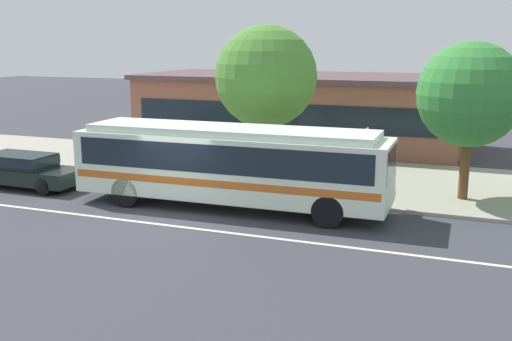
# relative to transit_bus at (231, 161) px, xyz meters

# --- Properties ---
(ground_plane) EXTENTS (120.00, 120.00, 0.00)m
(ground_plane) POSITION_rel_transit_bus_xyz_m (-1.43, -1.73, -1.60)
(ground_plane) COLOR #393942
(sidewalk_slab) EXTENTS (60.00, 8.00, 0.12)m
(sidewalk_slab) POSITION_rel_transit_bus_xyz_m (-1.43, 5.35, -1.54)
(sidewalk_slab) COLOR #9C9B89
(sidewalk_slab) RESTS_ON ground_plane
(lane_stripe_center) EXTENTS (56.00, 0.16, 0.01)m
(lane_stripe_center) POSITION_rel_transit_bus_xyz_m (-1.43, -2.53, -1.60)
(lane_stripe_center) COLOR silver
(lane_stripe_center) RESTS_ON ground_plane
(transit_bus) EXTENTS (10.64, 2.69, 2.75)m
(transit_bus) POSITION_rel_transit_bus_xyz_m (0.00, 0.00, 0.00)
(transit_bus) COLOR silver
(transit_bus) RESTS_ON ground_plane
(sedan_behind_bus) EXTENTS (4.61, 1.76, 1.29)m
(sedan_behind_bus) POSITION_rel_transit_bus_xyz_m (-8.64, -0.15, -0.88)
(sedan_behind_bus) COLOR black
(sedan_behind_bus) RESTS_ON ground_plane
(pedestrian_waiting_near_sign) EXTENTS (0.43, 0.43, 1.76)m
(pedestrian_waiting_near_sign) POSITION_rel_transit_bus_xyz_m (-3.72, 2.50, -0.45)
(pedestrian_waiting_near_sign) COLOR #36333A
(pedestrian_waiting_near_sign) RESTS_ON sidewalk_slab
(pedestrian_walking_along_curb) EXTENTS (0.47, 0.47, 1.75)m
(pedestrian_walking_along_curb) POSITION_rel_transit_bus_xyz_m (-0.77, 1.93, -0.46)
(pedestrian_walking_along_curb) COLOR #302C37
(pedestrian_walking_along_curb) RESTS_ON sidewalk_slab
(bus_stop_sign) EXTENTS (0.08, 0.44, 2.57)m
(bus_stop_sign) POSITION_rel_transit_bus_xyz_m (4.17, 1.74, 0.16)
(bus_stop_sign) COLOR gray
(bus_stop_sign) RESTS_ON sidewalk_slab
(street_tree_near_stop) EXTENTS (4.06, 4.06, 6.05)m
(street_tree_near_stop) POSITION_rel_transit_bus_xyz_m (-0.44, 4.59, 2.52)
(street_tree_near_stop) COLOR brown
(street_tree_near_stop) RESTS_ON sidewalk_slab
(street_tree_mid_block) EXTENTS (3.58, 3.58, 5.42)m
(street_tree_mid_block) POSITION_rel_transit_bus_xyz_m (7.26, 3.62, 2.14)
(street_tree_mid_block) COLOR brown
(street_tree_mid_block) RESTS_ON sidewalk_slab
(station_building) EXTENTS (16.97, 7.52, 3.76)m
(station_building) POSITION_rel_transit_bus_xyz_m (-1.51, 12.93, 0.29)
(station_building) COLOR #905442
(station_building) RESTS_ON ground_plane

